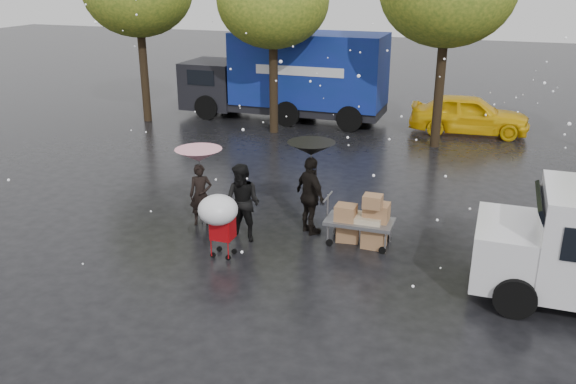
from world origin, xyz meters
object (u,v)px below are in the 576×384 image
(person_pink, at_px, (201,195))
(yellow_taxi, at_px, (469,114))
(vendor_cart, at_px, (363,215))
(shopping_cart, at_px, (219,213))
(blue_truck, at_px, (289,76))
(person_black, at_px, (311,196))

(person_pink, relative_size, yellow_taxi, 0.35)
(person_pink, height_order, vendor_cart, person_pink)
(shopping_cart, bearing_deg, yellow_taxi, 71.37)
(shopping_cart, xyz_separation_m, blue_truck, (-2.85, 12.62, 0.69))
(blue_truck, bearing_deg, yellow_taxi, 0.21)
(blue_truck, bearing_deg, shopping_cart, -77.29)
(person_pink, height_order, shopping_cart, person_pink)
(person_black, xyz_separation_m, shopping_cart, (-1.40, -1.95, 0.13))
(person_black, relative_size, blue_truck, 0.22)
(person_black, distance_m, shopping_cart, 2.41)
(shopping_cart, bearing_deg, person_black, 54.29)
(person_pink, relative_size, shopping_cart, 1.03)
(vendor_cart, height_order, blue_truck, blue_truck)
(person_black, bearing_deg, yellow_taxi, -63.99)
(person_pink, xyz_separation_m, shopping_cart, (1.25, -1.59, 0.31))
(person_black, xyz_separation_m, vendor_cart, (1.31, -0.24, -0.20))
(blue_truck, bearing_deg, vendor_cart, -63.00)
(shopping_cart, relative_size, blue_truck, 0.18)
(vendor_cart, xyz_separation_m, shopping_cart, (-2.71, -1.71, 0.34))
(person_pink, xyz_separation_m, yellow_taxi, (5.51, 11.06, -0.02))
(blue_truck, bearing_deg, person_pink, -81.75)
(vendor_cart, bearing_deg, person_pink, -178.27)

